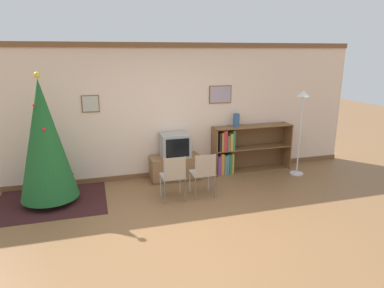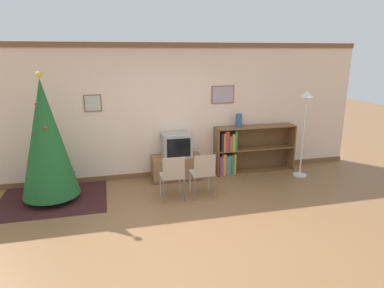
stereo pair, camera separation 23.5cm
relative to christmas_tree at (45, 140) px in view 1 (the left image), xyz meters
The scene contains 11 objects.
ground_plane 2.85m from the christmas_tree, 37.75° to the right, with size 24.00×24.00×0.00m, color brown.
wall_back 2.24m from the christmas_tree, 20.71° to the left, with size 8.59×0.11×2.70m.
area_rug 1.11m from the christmas_tree, 124.60° to the right, with size 1.83×1.47×0.01m.
christmas_tree is the anchor object (origin of this frame).
tv_console 2.53m from the christmas_tree, 11.72° to the left, with size 1.00×0.47×0.49m.
television 2.41m from the christmas_tree, 11.66° to the left, with size 0.57×0.46×0.47m.
folding_chair_left 2.22m from the christmas_tree, 14.66° to the right, with size 0.40×0.40×0.82m.
folding_chair_right 2.73m from the christmas_tree, 11.67° to the right, with size 0.40×0.40×0.82m.
bookshelf 3.85m from the christmas_tree, ahead, with size 1.75×0.36×1.00m.
vase 3.73m from the christmas_tree, ahead, with size 0.13×0.13×0.28m.
standing_lamp 4.89m from the christmas_tree, ahead, with size 0.28×0.28×1.78m.
Camera 1 is at (-1.28, -4.32, 2.53)m, focal length 32.00 mm.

